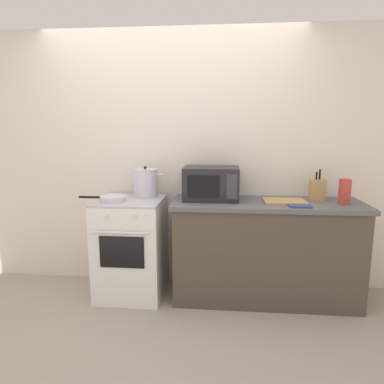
{
  "coord_description": "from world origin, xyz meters",
  "views": [
    {
      "loc": [
        0.51,
        -2.47,
        1.56
      ],
      "look_at": [
        0.23,
        0.6,
        1.0
      ],
      "focal_mm": 32.58,
      "sensor_mm": 36.0,
      "label": 1
    }
  ],
  "objects_px": {
    "stock_pot": "(146,183)",
    "microwave": "(211,183)",
    "pasta_box": "(345,192)",
    "oven_mitt": "(300,206)",
    "stove": "(131,247)",
    "knife_block": "(317,189)",
    "frying_pan": "(112,199)",
    "cutting_board": "(284,201)"
  },
  "relations": [
    {
      "from": "stock_pot",
      "to": "microwave",
      "type": "xyz_separation_m",
      "value": [
        0.62,
        -0.05,
        0.01
      ]
    },
    {
      "from": "microwave",
      "to": "pasta_box",
      "type": "relative_size",
      "value": 2.27
    },
    {
      "from": "pasta_box",
      "to": "oven_mitt",
      "type": "xyz_separation_m",
      "value": [
        -0.4,
        -0.13,
        -0.1
      ]
    },
    {
      "from": "stove",
      "to": "microwave",
      "type": "relative_size",
      "value": 1.84
    },
    {
      "from": "pasta_box",
      "to": "oven_mitt",
      "type": "relative_size",
      "value": 1.22
    },
    {
      "from": "stock_pot",
      "to": "knife_block",
      "type": "distance_m",
      "value": 1.59
    },
    {
      "from": "stove",
      "to": "knife_block",
      "type": "distance_m",
      "value": 1.8
    },
    {
      "from": "stock_pot",
      "to": "oven_mitt",
      "type": "distance_m",
      "value": 1.41
    },
    {
      "from": "frying_pan",
      "to": "cutting_board",
      "type": "height_order",
      "value": "frying_pan"
    },
    {
      "from": "pasta_box",
      "to": "stove",
      "type": "bearing_deg",
      "value": 179.13
    },
    {
      "from": "stove",
      "to": "cutting_board",
      "type": "height_order",
      "value": "cutting_board"
    },
    {
      "from": "stock_pot",
      "to": "pasta_box",
      "type": "xyz_separation_m",
      "value": [
        1.77,
        -0.15,
        -0.03
      ]
    },
    {
      "from": "stove",
      "to": "oven_mitt",
      "type": "bearing_deg",
      "value": -6.06
    },
    {
      "from": "stock_pot",
      "to": "microwave",
      "type": "distance_m",
      "value": 0.62
    },
    {
      "from": "stock_pot",
      "to": "frying_pan",
      "type": "xyz_separation_m",
      "value": [
        -0.26,
        -0.22,
        -0.11
      ]
    },
    {
      "from": "microwave",
      "to": "oven_mitt",
      "type": "distance_m",
      "value": 0.8
    },
    {
      "from": "stove",
      "to": "stock_pot",
      "type": "height_order",
      "value": "stock_pot"
    },
    {
      "from": "stock_pot",
      "to": "oven_mitt",
      "type": "height_order",
      "value": "stock_pot"
    },
    {
      "from": "stock_pot",
      "to": "oven_mitt",
      "type": "relative_size",
      "value": 1.78
    },
    {
      "from": "frying_pan",
      "to": "oven_mitt",
      "type": "xyz_separation_m",
      "value": [
        1.63,
        -0.06,
        -0.02
      ]
    },
    {
      "from": "cutting_board",
      "to": "pasta_box",
      "type": "height_order",
      "value": "pasta_box"
    },
    {
      "from": "cutting_board",
      "to": "pasta_box",
      "type": "distance_m",
      "value": 0.51
    },
    {
      "from": "stove",
      "to": "cutting_board",
      "type": "relative_size",
      "value": 2.56
    },
    {
      "from": "frying_pan",
      "to": "knife_block",
      "type": "distance_m",
      "value": 1.86
    },
    {
      "from": "stove",
      "to": "frying_pan",
      "type": "relative_size",
      "value": 2.13
    },
    {
      "from": "microwave",
      "to": "stove",
      "type": "bearing_deg",
      "value": -173.94
    },
    {
      "from": "stock_pot",
      "to": "pasta_box",
      "type": "height_order",
      "value": "stock_pot"
    },
    {
      "from": "microwave",
      "to": "oven_mitt",
      "type": "bearing_deg",
      "value": -17.61
    },
    {
      "from": "stock_pot",
      "to": "knife_block",
      "type": "xyz_separation_m",
      "value": [
        1.59,
        0.02,
        -0.04
      ]
    },
    {
      "from": "microwave",
      "to": "pasta_box",
      "type": "height_order",
      "value": "microwave"
    },
    {
      "from": "pasta_box",
      "to": "microwave",
      "type": "bearing_deg",
      "value": 174.63
    },
    {
      "from": "frying_pan",
      "to": "pasta_box",
      "type": "distance_m",
      "value": 2.03
    },
    {
      "from": "knife_block",
      "to": "pasta_box",
      "type": "distance_m",
      "value": 0.25
    },
    {
      "from": "stock_pot",
      "to": "frying_pan",
      "type": "bearing_deg",
      "value": -139.11
    },
    {
      "from": "microwave",
      "to": "cutting_board",
      "type": "relative_size",
      "value": 1.39
    },
    {
      "from": "frying_pan",
      "to": "microwave",
      "type": "distance_m",
      "value": 0.9
    },
    {
      "from": "microwave",
      "to": "knife_block",
      "type": "xyz_separation_m",
      "value": [
        0.96,
        0.06,
        -0.05
      ]
    },
    {
      "from": "microwave",
      "to": "frying_pan",
      "type": "bearing_deg",
      "value": -168.74
    },
    {
      "from": "knife_block",
      "to": "frying_pan",
      "type": "bearing_deg",
      "value": -172.68
    },
    {
      "from": "stove",
      "to": "cutting_board",
      "type": "bearing_deg",
      "value": 0.05
    },
    {
      "from": "oven_mitt",
      "to": "pasta_box",
      "type": "bearing_deg",
      "value": 18.03
    },
    {
      "from": "cutting_board",
      "to": "knife_block",
      "type": "xyz_separation_m",
      "value": [
        0.31,
        0.14,
        0.09
      ]
    }
  ]
}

